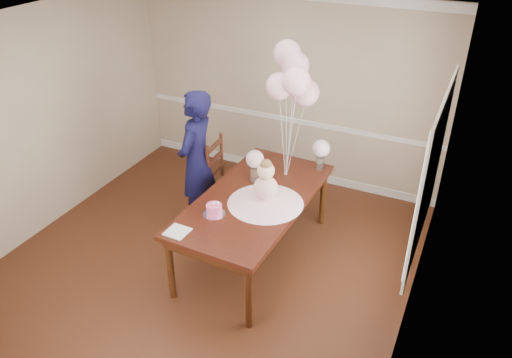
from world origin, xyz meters
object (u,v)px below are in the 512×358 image
(birthday_cake, at_px, (214,209))
(dining_chair_seat, at_px, (232,187))
(dining_table_top, at_px, (254,199))
(woman, at_px, (197,162))

(birthday_cake, height_order, dining_chair_seat, birthday_cake)
(dining_chair_seat, bearing_deg, birthday_cake, -75.71)
(dining_table_top, distance_m, birthday_cake, 0.55)
(dining_chair_seat, distance_m, woman, 0.59)
(dining_table_top, relative_size, birthday_cake, 13.33)
(dining_table_top, height_order, dining_chair_seat, dining_table_top)
(dining_table_top, height_order, birthday_cake, birthday_cake)
(dining_chair_seat, bearing_deg, dining_table_top, -47.87)
(woman, bearing_deg, dining_chair_seat, 121.02)
(dining_table_top, xyz_separation_m, birthday_cake, (-0.24, -0.49, 0.09))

